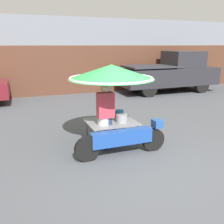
{
  "coord_description": "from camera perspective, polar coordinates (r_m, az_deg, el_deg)",
  "views": [
    {
      "loc": [
        -2.32,
        -4.27,
        2.43
      ],
      "look_at": [
        -0.27,
        1.16,
        0.86
      ],
      "focal_mm": 40.0,
      "sensor_mm": 36.0,
      "label": 1
    }
  ],
  "objects": [
    {
      "name": "shopfront_building",
      "position": [
        13.72,
        -11.24,
        12.46
      ],
      "size": [
        28.0,
        2.06,
        3.75
      ],
      "color": "gray",
      "rests_on": "ground"
    },
    {
      "name": "ground_plane",
      "position": [
        5.43,
        7.13,
        -11.62
      ],
      "size": [
        36.0,
        36.0,
        0.0
      ],
      "primitive_type": "plane",
      "color": "#4C4F54"
    },
    {
      "name": "pickup_truck",
      "position": [
        13.56,
        13.36,
        8.7
      ],
      "size": [
        5.19,
        1.77,
        2.12
      ],
      "color": "black",
      "rests_on": "ground"
    },
    {
      "name": "vendor_motorcycle_cart",
      "position": [
        5.85,
        0.11,
        6.8
      ],
      "size": [
        2.15,
        2.03,
        1.99
      ],
      "color": "black",
      "rests_on": "ground"
    },
    {
      "name": "vendor_person",
      "position": [
        5.78,
        -1.5,
        -0.29
      ],
      "size": [
        0.38,
        0.22,
        1.6
      ],
      "color": "navy",
      "rests_on": "ground"
    }
  ]
}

